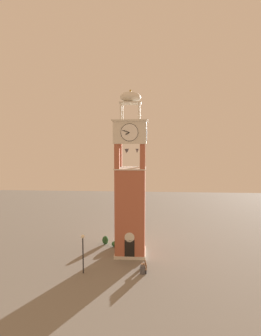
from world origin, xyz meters
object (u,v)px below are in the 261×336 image
lamp_post (83,247)px  clock_tower (130,189)px  park_bench (144,266)px  trash_bin (143,270)px

lamp_post → clock_tower: bearing=49.8°
park_bench → trash_bin: size_ratio=2.05×
lamp_post → trash_bin: size_ratio=4.94×
park_bench → trash_bin: 0.70m
lamp_post → trash_bin: 6.37m
clock_tower → lamp_post: clock_tower is taller
clock_tower → lamp_post: (-4.41, -5.21, -4.89)m
park_bench → lamp_post: lamp_post is taller
lamp_post → trash_bin: (5.93, 0.24, -2.33)m
clock_tower → lamp_post: bearing=-130.2°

